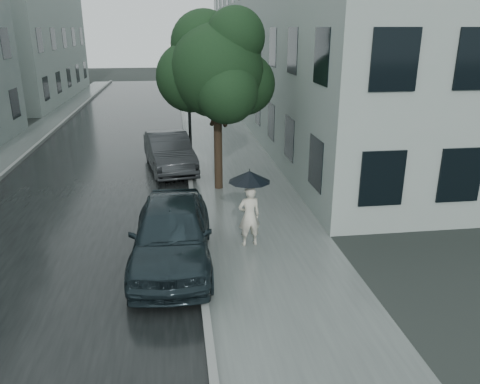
{
  "coord_description": "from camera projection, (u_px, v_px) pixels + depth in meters",
  "views": [
    {
      "loc": [
        -1.97,
        -9.57,
        5.33
      ],
      "look_at": [
        -0.42,
        1.77,
        1.3
      ],
      "focal_mm": 35.0,
      "sensor_mm": 36.0,
      "label": 1
    }
  ],
  "objects": [
    {
      "name": "ground",
      "position": [
        268.0,
        268.0,
        10.96
      ],
      "size": [
        120.0,
        120.0,
        0.0
      ],
      "primitive_type": "plane",
      "color": "black",
      "rests_on": "ground"
    },
    {
      "name": "building_far_b",
      "position": [
        18.0,
        46.0,
        35.91
      ],
      "size": [
        7.02,
        18.0,
        8.0
      ],
      "color": "gray",
      "rests_on": "ground"
    },
    {
      "name": "car_far",
      "position": [
        169.0,
        152.0,
        18.34
      ],
      "size": [
        2.23,
        4.57,
        1.44
      ],
      "primitive_type": "imported",
      "rotation": [
        0.0,
        0.0,
        0.17
      ],
      "color": "#24272A",
      "rests_on": "ground"
    },
    {
      "name": "umbrella",
      "position": [
        249.0,
        176.0,
        11.53
      ],
      "size": [
        1.4,
        1.4,
        1.12
      ],
      "rotation": [
        0.0,
        0.0,
        0.41
      ],
      "color": "black",
      "rests_on": "ground"
    },
    {
      "name": "car_near",
      "position": [
        172.0,
        233.0,
        10.97
      ],
      "size": [
        2.02,
        4.65,
        1.56
      ],
      "primitive_type": "imported",
      "rotation": [
        0.0,
        0.0,
        -0.04
      ],
      "color": "black",
      "rests_on": "ground"
    },
    {
      "name": "kerb_near",
      "position": [
        186.0,
        146.0,
        21.95
      ],
      "size": [
        0.15,
        60.0,
        0.15
      ],
      "primitive_type": "cube",
      "color": "slate",
      "rests_on": "ground"
    },
    {
      "name": "asphalt_road",
      "position": [
        110.0,
        150.0,
        21.53
      ],
      "size": [
        6.85,
        60.0,
        0.0
      ],
      "primitive_type": "cube",
      "color": "black",
      "rests_on": "ground"
    },
    {
      "name": "building_near",
      "position": [
        296.0,
        42.0,
        28.39
      ],
      "size": [
        7.02,
        36.0,
        9.0
      ],
      "color": "gray",
      "rests_on": "ground"
    },
    {
      "name": "sidewalk",
      "position": [
        225.0,
        146.0,
        22.21
      ],
      "size": [
        3.5,
        60.0,
        0.01
      ],
      "primitive_type": "cube",
      "color": "slate",
      "rests_on": "ground"
    },
    {
      "name": "lamp_post",
      "position": [
        185.0,
        98.0,
        18.24
      ],
      "size": [
        0.83,
        0.43,
        4.78
      ],
      "rotation": [
        0.0,
        0.0,
        0.25
      ],
      "color": "black",
      "rests_on": "ground"
    },
    {
      "name": "pedestrian",
      "position": [
        249.0,
        216.0,
        11.88
      ],
      "size": [
        0.64,
        0.47,
        1.6
      ],
      "primitive_type": "imported",
      "rotation": [
        0.0,
        0.0,
        3.3
      ],
      "color": "beige",
      "rests_on": "sidewalk"
    },
    {
      "name": "kerb_far",
      "position": [
        30.0,
        151.0,
        21.05
      ],
      "size": [
        0.15,
        60.0,
        0.15
      ],
      "primitive_type": "cube",
      "color": "slate",
      "rests_on": "ground"
    },
    {
      "name": "sidewalk_far",
      "position": [
        9.0,
        153.0,
        20.96
      ],
      "size": [
        1.7,
        60.0,
        0.01
      ],
      "primitive_type": "cube",
      "color": "#4C5451",
      "rests_on": "ground"
    },
    {
      "name": "street_tree",
      "position": [
        217.0,
        69.0,
        15.24
      ],
      "size": [
        3.98,
        3.61,
        6.0
      ],
      "color": "#332619",
      "rests_on": "ground"
    }
  ]
}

